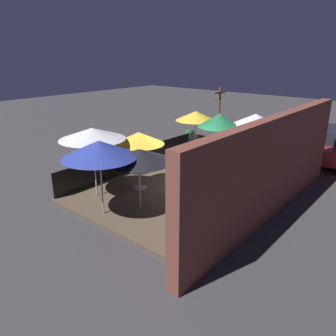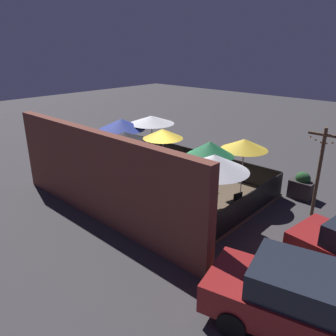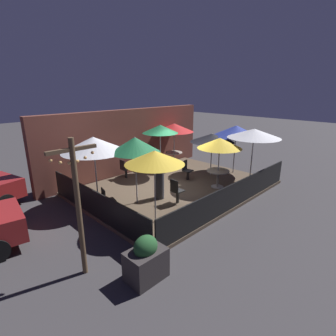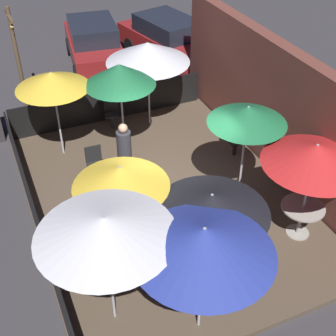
% 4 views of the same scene
% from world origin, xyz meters
% --- Properties ---
extents(ground_plane, '(60.00, 60.00, 0.00)m').
position_xyz_m(ground_plane, '(0.00, 0.00, 0.00)').
color(ground_plane, '#383538').
extents(patio_deck, '(7.97, 5.94, 0.12)m').
position_xyz_m(patio_deck, '(0.00, 0.00, 0.06)').
color(patio_deck, brown).
rests_on(patio_deck, ground_plane).
extents(building_wall, '(9.57, 0.36, 3.25)m').
position_xyz_m(building_wall, '(0.00, 3.20, 1.62)').
color(building_wall, brown).
rests_on(building_wall, ground_plane).
extents(fence_front, '(7.77, 0.05, 0.95)m').
position_xyz_m(fence_front, '(0.00, -2.92, 0.59)').
color(fence_front, black).
rests_on(fence_front, patio_deck).
extents(fence_side_left, '(0.05, 5.74, 0.95)m').
position_xyz_m(fence_side_left, '(-3.94, 0.00, 0.59)').
color(fence_side_left, black).
rests_on(fence_side_left, patio_deck).
extents(patio_umbrella_0, '(2.06, 2.06, 2.32)m').
position_xyz_m(patio_umbrella_0, '(2.25, 2.24, 2.22)').
color(patio_umbrella_0, '#B2B2B7').
rests_on(patio_umbrella_0, patio_deck).
extents(patio_umbrella_1, '(1.85, 1.85, 2.16)m').
position_xyz_m(patio_umbrella_1, '(1.22, -1.34, 2.06)').
color(patio_umbrella_1, '#B2B2B7').
rests_on(patio_umbrella_1, patio_deck).
extents(patio_umbrella_2, '(2.28, 2.28, 2.48)m').
position_xyz_m(patio_umbrella_2, '(-3.24, 0.97, 2.33)').
color(patio_umbrella_2, '#B2B2B7').
rests_on(patio_umbrella_2, patio_deck).
extents(patio_umbrella_3, '(1.71, 1.71, 2.45)m').
position_xyz_m(patio_umbrella_3, '(0.69, 1.67, 2.37)').
color(patio_umbrella_3, '#B2B2B7').
rests_on(patio_umbrella_3, patio_deck).
extents(patio_umbrella_4, '(2.26, 2.26, 2.45)m').
position_xyz_m(patio_umbrella_4, '(2.68, -2.07, 2.37)').
color(patio_umbrella_4, '#B2B2B7').
rests_on(patio_umbrella_4, patio_deck).
extents(patio_umbrella_5, '(2.12, 2.12, 2.04)m').
position_xyz_m(patio_umbrella_5, '(2.45, -0.09, 1.95)').
color(patio_umbrella_5, '#B2B2B7').
rests_on(patio_umbrella_5, patio_deck).
extents(patio_umbrella_6, '(1.78, 1.78, 2.49)m').
position_xyz_m(patio_umbrella_6, '(-2.26, -0.15, 2.33)').
color(patio_umbrella_6, '#B2B2B7').
rests_on(patio_umbrella_6, patio_deck).
extents(patio_umbrella_7, '(1.82, 1.82, 2.35)m').
position_xyz_m(patio_umbrella_7, '(-2.76, -1.71, 2.26)').
color(patio_umbrella_7, '#B2B2B7').
rests_on(patio_umbrella_7, patio_deck).
extents(patio_umbrella_8, '(2.29, 2.29, 2.39)m').
position_xyz_m(patio_umbrella_8, '(3.45, -0.76, 2.24)').
color(patio_umbrella_8, '#B2B2B7').
rests_on(patio_umbrella_8, patio_deck).
extents(dining_table_0, '(0.91, 0.91, 0.76)m').
position_xyz_m(dining_table_0, '(2.25, 2.24, 0.72)').
color(dining_table_0, '#9E998E').
rests_on(dining_table_0, patio_deck).
extents(dining_table_1, '(0.96, 0.96, 0.75)m').
position_xyz_m(dining_table_1, '(1.22, -1.34, 0.72)').
color(dining_table_1, '#9E998E').
rests_on(dining_table_1, patio_deck).
extents(patio_chair_0, '(0.42, 0.42, 0.95)m').
position_xyz_m(patio_chair_0, '(-1.27, -1.23, 0.64)').
color(patio_chair_0, black).
rests_on(patio_chair_0, patio_deck).
extents(patio_chair_1, '(0.49, 0.49, 0.90)m').
position_xyz_m(patio_chair_1, '(-3.49, -0.08, 0.61)').
color(patio_chair_1, black).
rests_on(patio_chair_1, patio_deck).
extents(patio_chair_2, '(0.45, 0.45, 0.91)m').
position_xyz_m(patio_chair_2, '(0.99, 0.23, 0.61)').
color(patio_chair_2, black).
rests_on(patio_chair_2, patio_deck).
extents(patio_chair_3, '(0.43, 0.43, 0.90)m').
position_xyz_m(patio_chair_3, '(-0.91, 2.45, 0.61)').
color(patio_chair_3, black).
rests_on(patio_chair_3, patio_deck).
extents(patron_0, '(0.47, 0.47, 1.37)m').
position_xyz_m(patron_0, '(-1.38, -0.43, 0.74)').
color(patron_0, '#333338').
rests_on(patron_0, patio_deck).
extents(planter_box, '(0.91, 0.64, 1.11)m').
position_xyz_m(planter_box, '(-4.59, -3.37, 0.49)').
color(planter_box, '#332D2D').
rests_on(planter_box, ground_plane).
extents(light_post, '(1.10, 0.12, 3.28)m').
position_xyz_m(light_post, '(-5.49, -2.17, 1.86)').
color(light_post, brown).
rests_on(light_post, ground_plane).
extents(parked_car_1, '(4.49, 2.61, 1.62)m').
position_xyz_m(parked_car_1, '(-7.31, 3.33, 0.85)').
color(parked_car_1, maroon).
rests_on(parked_car_1, ground_plane).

